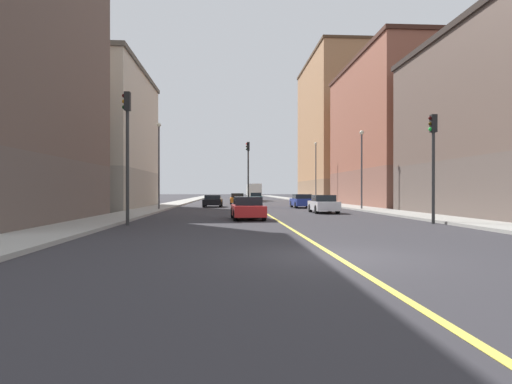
{
  "coord_description": "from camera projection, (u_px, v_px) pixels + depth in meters",
  "views": [
    {
      "loc": [
        -2.71,
        -10.94,
        1.68
      ],
      "look_at": [
        0.09,
        34.4,
        1.55
      ],
      "focal_mm": 30.51,
      "sensor_mm": 36.0,
      "label": 1
    }
  ],
  "objects": [
    {
      "name": "ground_plane",
      "position": [
        335.0,
        256.0,
        11.1
      ],
      "size": [
        400.0,
        400.0,
        0.0
      ],
      "primitive_type": "plane",
      "color": "#2F2E32",
      "rests_on": "ground"
    },
    {
      "name": "car_white",
      "position": [
        323.0,
        204.0,
        32.85
      ],
      "size": [
        1.8,
        4.08,
        1.36
      ],
      "color": "white",
      "rests_on": "ground"
    },
    {
      "name": "lane_center_stripe",
      "position": [
        249.0,
        203.0,
        60.0
      ],
      "size": [
        0.16,
        154.0,
        0.01
      ],
      "primitive_type": "cube",
      "color": "#E5D14C",
      "rests_on": "ground"
    },
    {
      "name": "traffic_light_right_near",
      "position": [
        127.0,
        140.0,
        21.1
      ],
      "size": [
        0.4,
        0.32,
        6.47
      ],
      "color": "#2D2D2D",
      "rests_on": "ground"
    },
    {
      "name": "street_lamp_right_near",
      "position": [
        159.0,
        157.0,
        36.74
      ],
      "size": [
        0.36,
        0.36,
        7.28
      ],
      "color": "#4C4C51",
      "rests_on": "ground"
    },
    {
      "name": "traffic_light_left_near",
      "position": [
        433.0,
        153.0,
        22.04
      ],
      "size": [
        0.4,
        0.32,
        5.54
      ],
      "color": "#2D2D2D",
      "rests_on": "ground"
    },
    {
      "name": "street_lamp_left_far",
      "position": [
        316.0,
        166.0,
        56.92
      ],
      "size": [
        0.36,
        0.36,
        7.92
      ],
      "color": "#4C4C51",
      "rests_on": "ground"
    },
    {
      "name": "sidewalk_left",
      "position": [
        316.0,
        202.0,
        60.58
      ],
      "size": [
        2.76,
        168.0,
        0.15
      ],
      "primitive_type": "cube",
      "color": "#9E9B93",
      "rests_on": "ground"
    },
    {
      "name": "car_red",
      "position": [
        248.0,
        208.0,
        25.47
      ],
      "size": [
        1.97,
        4.1,
        1.32
      ],
      "color": "red",
      "rests_on": "ground"
    },
    {
      "name": "car_teal",
      "position": [
        256.0,
        197.0,
        64.96
      ],
      "size": [
        1.94,
        4.08,
        1.39
      ],
      "color": "#196670",
      "rests_on": "ground"
    },
    {
      "name": "sidewalk_right",
      "position": [
        180.0,
        202.0,
        59.42
      ],
      "size": [
        2.76,
        168.0,
        0.15
      ],
      "primitive_type": "cube",
      "color": "#9E9B93",
      "rests_on": "ground"
    },
    {
      "name": "street_lamp_left_near",
      "position": [
        362.0,
        161.0,
        37.25
      ],
      "size": [
        0.36,
        0.36,
        6.71
      ],
      "color": "#4C4C51",
      "rests_on": "ground"
    },
    {
      "name": "car_orange",
      "position": [
        237.0,
        199.0,
        53.92
      ],
      "size": [
        1.8,
        4.43,
        1.37
      ],
      "color": "orange",
      "rests_on": "ground"
    },
    {
      "name": "building_right_midblock",
      "position": [
        95.0,
        139.0,
        41.19
      ],
      "size": [
        9.56,
        16.71,
        13.17
      ],
      "color": "#9D9688",
      "rests_on": "ground"
    },
    {
      "name": "building_left_mid",
      "position": [
        394.0,
        134.0,
        48.01
      ],
      "size": [
        9.56,
        21.17,
        15.99
      ],
      "color": "brown",
      "rests_on": "ground"
    },
    {
      "name": "car_blue",
      "position": [
        302.0,
        201.0,
        42.77
      ],
      "size": [
        1.9,
        4.11,
        1.34
      ],
      "color": "#23389E",
      "rests_on": "ground"
    },
    {
      "name": "traffic_light_median_far",
      "position": [
        248.0,
        165.0,
        45.55
      ],
      "size": [
        0.4,
        0.32,
        6.79
      ],
      "color": "#2D2D2D",
      "rests_on": "ground"
    },
    {
      "name": "car_black",
      "position": [
        213.0,
        201.0,
        45.03
      ],
      "size": [
        1.99,
        4.13,
        1.24
      ],
      "color": "black",
      "rests_on": "ground"
    },
    {
      "name": "box_truck",
      "position": [
        254.0,
        192.0,
        73.49
      ],
      "size": [
        2.31,
        7.62,
        2.83
      ],
      "color": "beige",
      "rests_on": "ground"
    },
    {
      "name": "building_left_far",
      "position": [
        335.0,
        130.0,
        74.22
      ],
      "size": [
        9.56,
        23.98,
        23.98
      ],
      "color": "#8F6B4F",
      "rests_on": "ground"
    }
  ]
}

